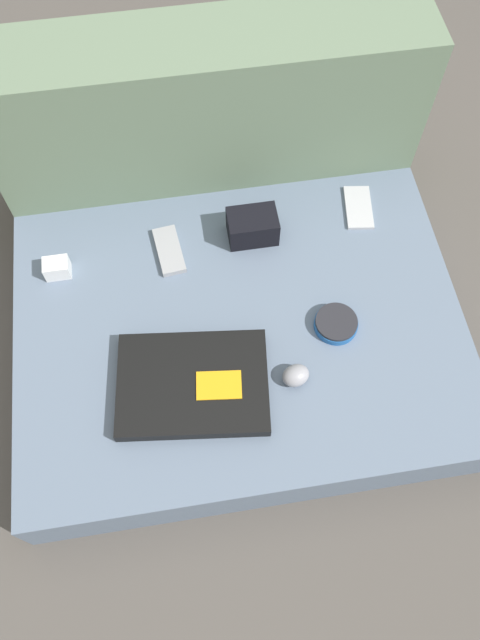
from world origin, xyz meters
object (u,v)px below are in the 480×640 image
object	(u,v)px
phone_black	(169,251)
charger_brick	(57,268)
camera_pouch	(252,226)
laptop	(193,384)
computer_mouse	(296,375)
phone_silver	(358,207)
speaker_puck	(336,324)

from	to	relation	value
phone_black	charger_brick	world-z (taller)	charger_brick
camera_pouch	charger_brick	xyz separation A→B (m)	(-0.44, -0.03, -0.01)
laptop	camera_pouch	size ratio (longest dim) A/B	2.93
laptop	phone_black	world-z (taller)	laptop
charger_brick	laptop	bearing A→B (deg)	-50.19
laptop	camera_pouch	distance (m)	0.39
laptop	computer_mouse	xyz separation A→B (m)	(0.21, -0.02, 0.00)
phone_silver	phone_black	distance (m)	0.46
laptop	phone_silver	size ratio (longest dim) A/B	2.54
phone_silver	charger_brick	world-z (taller)	charger_brick
computer_mouse	camera_pouch	size ratio (longest dim) A/B	0.61
computer_mouse	phone_black	xyz separation A→B (m)	(-0.22, 0.35, -0.01)
laptop	computer_mouse	bearing A→B (deg)	2.37
camera_pouch	phone_black	bearing A→B (deg)	-175.17
phone_silver	phone_black	bearing A→B (deg)	-165.25
camera_pouch	phone_silver	bearing A→B (deg)	8.00
phone_silver	camera_pouch	xyz separation A→B (m)	(-0.26, -0.04, 0.03)
laptop	phone_silver	bearing A→B (deg)	47.95
phone_silver	camera_pouch	distance (m)	0.26
phone_silver	phone_black	world-z (taller)	phone_black
phone_black	charger_brick	bearing A→B (deg)	177.58
phone_black	camera_pouch	bearing A→B (deg)	-1.41
computer_mouse	charger_brick	distance (m)	0.58
laptop	phone_black	distance (m)	0.33
phone_black	charger_brick	distance (m)	0.25
phone_silver	charger_brick	size ratio (longest dim) A/B	2.32
computer_mouse	phone_black	bearing A→B (deg)	104.85
laptop	speaker_puck	bearing A→B (deg)	22.61
laptop	camera_pouch	bearing A→B (deg)	69.50
computer_mouse	phone_black	distance (m)	0.41
computer_mouse	speaker_puck	xyz separation A→B (m)	(0.11, 0.11, -0.01)
phone_black	computer_mouse	bearing A→B (deg)	-63.75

